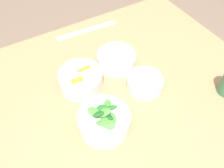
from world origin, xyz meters
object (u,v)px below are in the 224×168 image
object	(u,v)px
bowl_cookies	(145,83)
bowl_beans_hotdog	(117,60)
bowl_carrots	(81,79)
bowl_greens	(104,120)
ruler	(87,30)

from	to	relation	value
bowl_cookies	bowl_beans_hotdog	bearing A→B (deg)	100.42
bowl_carrots	bowl_greens	distance (m)	0.20
bowl_cookies	ruler	bearing A→B (deg)	94.44
bowl_beans_hotdog	bowl_cookies	xyz separation A→B (m)	(0.03, -0.16, -0.00)
bowl_cookies	bowl_greens	bearing A→B (deg)	-161.02
bowl_beans_hotdog	bowl_cookies	size ratio (longest dim) A/B	1.15
bowl_greens	bowl_beans_hotdog	size ratio (longest dim) A/B	1.10
bowl_carrots	ruler	world-z (taller)	bowl_carrots
bowl_beans_hotdog	ruler	distance (m)	0.26
bowl_carrots	ruler	distance (m)	0.34
ruler	bowl_carrots	bearing A→B (deg)	-119.90
bowl_carrots	bowl_greens	bearing A→B (deg)	-93.72
bowl_cookies	ruler	distance (m)	0.42
bowl_greens	ruler	world-z (taller)	bowl_greens
bowl_greens	bowl_beans_hotdog	xyz separation A→B (m)	(0.18, 0.23, -0.01)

